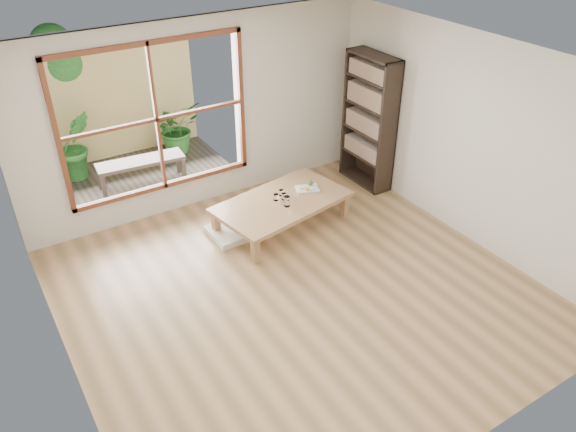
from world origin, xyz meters
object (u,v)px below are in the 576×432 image
at_px(food_tray, 308,187).
at_px(bookshelf, 369,122).
at_px(low_table, 282,203).
at_px(garden_bench, 141,164).

bearing_deg(food_tray, bookshelf, 34.71).
relative_size(low_table, garden_bench, 1.45).
height_order(bookshelf, garden_bench, bookshelf).
bearing_deg(low_table, bookshelf, 2.40).
distance_m(food_tray, garden_bench, 2.61).
bearing_deg(bookshelf, food_tray, -166.60).
bearing_deg(food_tray, low_table, -149.56).
xyz_separation_m(bookshelf, food_tray, (-1.27, -0.30, -0.58)).
bearing_deg(garden_bench, food_tray, -44.68).
bearing_deg(garden_bench, low_table, -54.39).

